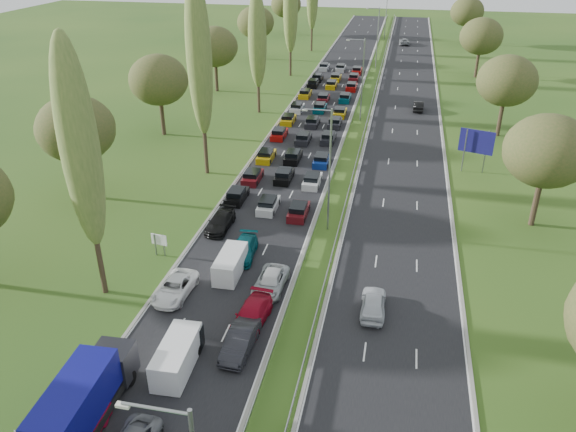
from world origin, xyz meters
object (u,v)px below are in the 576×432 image
Objects in this scene: white_van_rear at (231,263)px; direction_sign at (476,143)px; white_van_front at (178,354)px; near_car_2 at (175,288)px; near_car_3 at (220,222)px; info_sign at (159,242)px; blue_lorry at (85,397)px.

direction_sign is at bearing 50.45° from white_van_rear.
near_car_2 is at bearing 111.22° from white_van_front.
near_car_2 is at bearing -89.35° from near_car_3.
near_car_2 is 0.97× the size of direction_sign.
info_sign reaches higher than white_van_front.
blue_lorry is 18.90m from info_sign.
near_car_3 is at bearing 92.02° from near_car_2.
white_van_front is at bearing -64.14° from near_car_2.
info_sign is (-3.62, 5.49, 0.65)m from near_car_2.
near_car_3 is 2.35× the size of info_sign.
blue_lorry reaches higher than info_sign.
white_van_front reaches higher than near_car_3.
blue_lorry is 17.53m from white_van_rear.
white_van_front is at bearing 55.49° from blue_lorry.
white_van_rear reaches higher than near_car_2.
near_car_2 is at bearing -56.62° from info_sign.
near_car_2 is 8.29m from white_van_front.
white_van_front is at bearing -62.18° from info_sign.
white_van_rear is (3.40, 4.07, 0.26)m from near_car_2.
near_car_3 is 19.24m from white_van_front.
near_car_2 is at bearing -130.47° from white_van_rear.
direction_sign is (25.33, 44.08, 1.65)m from blue_lorry.
near_car_3 is 6.98m from info_sign.
blue_lorry is at bearing -79.41° from info_sign.
white_van_front reaches higher than near_car_2.
white_van_rear is 7.17m from info_sign.
direction_sign is at bearing 39.10° from near_car_3.
white_van_front is 11.67m from white_van_rear.
near_car_3 is at bearing 113.80° from white_van_rear.
blue_lorry is at bearing -102.27° from white_van_rear.
blue_lorry is 6.53m from white_van_front.
direction_sign reaches higher than blue_lorry.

